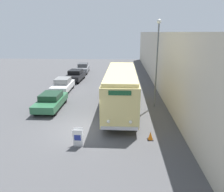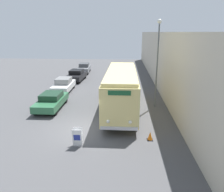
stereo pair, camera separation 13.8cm
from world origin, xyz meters
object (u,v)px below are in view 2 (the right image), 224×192
at_px(vintage_bus, 121,88).
at_px(parked_car_near, 51,101).
at_px(sign_board, 77,137).
at_px(parked_car_distant, 84,68).
at_px(streetlamp, 158,53).
at_px(traffic_cone, 150,136).
at_px(parked_car_far, 77,75).
at_px(parked_car_mid, 64,85).

distance_m(vintage_bus, parked_car_near, 6.13).
bearing_deg(vintage_bus, sign_board, -110.91).
bearing_deg(parked_car_distant, streetlamp, -63.79).
bearing_deg(traffic_cone, parked_car_far, 116.31).
distance_m(parked_car_near, traffic_cone, 9.55).
relative_size(vintage_bus, sign_board, 9.36).
relative_size(parked_car_far, traffic_cone, 8.94).
distance_m(parked_car_far, traffic_cone, 18.57).
bearing_deg(sign_board, parked_car_mid, 109.13).
relative_size(vintage_bus, traffic_cone, 19.04).
bearing_deg(streetlamp, parked_car_far, 132.03).
distance_m(parked_car_far, parked_car_distant, 5.97).
bearing_deg(parked_car_far, sign_board, -75.32).
relative_size(sign_board, traffic_cone, 2.03).
relative_size(streetlamp, parked_car_far, 1.55).
xyz_separation_m(parked_car_mid, parked_car_far, (0.18, 5.71, -0.01)).
xyz_separation_m(vintage_bus, parked_car_far, (-6.32, 11.42, -1.18)).
height_order(parked_car_mid, parked_car_far, parked_car_mid).
bearing_deg(parked_car_mid, parked_car_far, 86.98).
distance_m(parked_car_mid, parked_car_distant, 11.68).
bearing_deg(parked_car_far, traffic_cone, -61.67).
distance_m(parked_car_mid, traffic_cone, 13.80).
xyz_separation_m(parked_car_near, traffic_cone, (7.91, -5.33, -0.43)).
relative_size(parked_car_far, parked_car_distant, 0.98).
height_order(sign_board, parked_car_near, parked_car_near).
distance_m(parked_car_mid, parked_car_far, 5.71).
distance_m(vintage_bus, traffic_cone, 5.80).
distance_m(vintage_bus, streetlamp, 4.21).
bearing_deg(vintage_bus, parked_car_mid, 138.69).
relative_size(vintage_bus, parked_car_mid, 2.26).
height_order(parked_car_near, parked_car_mid, parked_car_mid).
relative_size(parked_car_mid, parked_car_far, 0.94).
relative_size(vintage_bus, parked_car_near, 2.21).
xyz_separation_m(streetlamp, parked_car_distant, (-9.37, 16.29, -3.91)).
height_order(streetlamp, traffic_cone, streetlamp).
height_order(sign_board, traffic_cone, sign_board).
xyz_separation_m(sign_board, streetlamp, (5.34, 7.30, 4.16)).
bearing_deg(parked_car_far, parked_car_mid, -89.75).
bearing_deg(parked_car_near, sign_board, -60.55).
bearing_deg(sign_board, parked_car_far, 102.66).
distance_m(parked_car_near, parked_car_distant, 17.29).
xyz_separation_m(parked_car_mid, traffic_cone, (8.40, -10.94, -0.49)).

